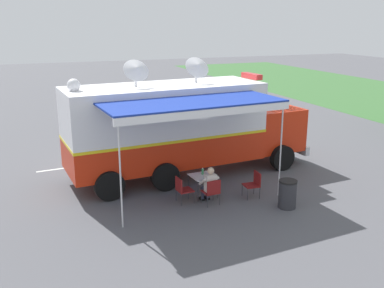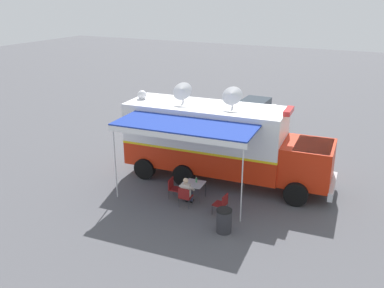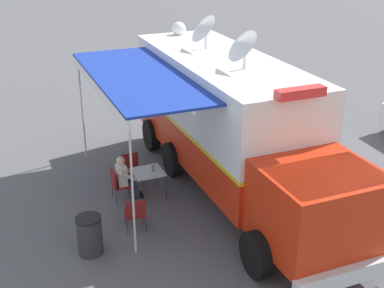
% 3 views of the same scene
% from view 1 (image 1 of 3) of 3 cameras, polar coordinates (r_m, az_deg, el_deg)
% --- Properties ---
extents(ground_plane, '(100.00, 100.00, 0.00)m').
position_cam_1_polar(ground_plane, '(16.67, -3.40, -4.28)').
color(ground_plane, '#515156').
extents(lot_stripe, '(0.46, 4.80, 0.01)m').
position_cam_1_polar(lot_stripe, '(18.55, -12.30, -2.51)').
color(lot_stripe, silver).
rests_on(lot_stripe, ground).
extents(command_truck, '(5.39, 9.64, 4.53)m').
position_cam_1_polar(command_truck, '(16.37, -1.04, 2.49)').
color(command_truck, red).
rests_on(command_truck, ground).
extents(folding_table, '(0.85, 0.85, 0.73)m').
position_cam_1_polar(folding_table, '(14.64, 1.45, -4.36)').
color(folding_table, silver).
rests_on(folding_table, ground).
extents(water_bottle, '(0.07, 0.07, 0.22)m').
position_cam_1_polar(water_bottle, '(14.71, 1.39, -3.59)').
color(water_bottle, '#3F9959').
rests_on(water_bottle, folding_table).
extents(folding_chair_at_table, '(0.51, 0.51, 0.87)m').
position_cam_1_polar(folding_chair_at_table, '(14.00, 2.62, -6.03)').
color(folding_chair_at_table, maroon).
rests_on(folding_chair_at_table, ground).
extents(folding_chair_beside_table, '(0.51, 0.51, 0.87)m').
position_cam_1_polar(folding_chair_beside_table, '(14.16, -1.29, -5.76)').
color(folding_chair_beside_table, maroon).
rests_on(folding_chair_beside_table, ground).
extents(folding_chair_spare_by_truck, '(0.51, 0.51, 0.87)m').
position_cam_1_polar(folding_chair_spare_by_truck, '(14.77, 8.08, -4.98)').
color(folding_chair_spare_by_truck, maroon).
rests_on(folding_chair_spare_by_truck, ground).
extents(seated_responder, '(0.68, 0.58, 1.25)m').
position_cam_1_polar(seated_responder, '(14.10, 2.27, -5.25)').
color(seated_responder, silver).
rests_on(seated_responder, ground).
extents(trash_bin, '(0.57, 0.57, 0.91)m').
position_cam_1_polar(trash_bin, '(14.16, 12.35, -6.38)').
color(trash_bin, '#2D2D33').
rests_on(trash_bin, ground).
extents(car_behind_truck, '(4.20, 2.02, 1.76)m').
position_cam_1_polar(car_behind_truck, '(24.40, -10.87, 4.08)').
color(car_behind_truck, silver).
rests_on(car_behind_truck, ground).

